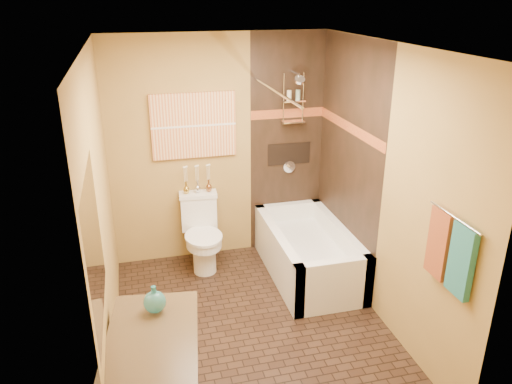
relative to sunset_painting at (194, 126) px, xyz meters
name	(u,v)px	position (x,y,z in m)	size (l,w,h in m)	color
floor	(253,326)	(0.27, -1.48, -1.55)	(3.00, 3.00, 0.00)	black
wall_left	(102,217)	(-0.93, -1.48, -0.30)	(0.02, 3.00, 2.50)	#AE8743
wall_right	(384,189)	(1.47, -1.48, -0.30)	(0.02, 3.00, 2.50)	#AE8743
wall_back	(219,150)	(0.27, 0.02, -0.30)	(2.40, 0.02, 2.50)	#AE8743
wall_front	(318,304)	(0.27, -2.98, -0.30)	(2.40, 0.02, 2.50)	#AE8743
ceiling	(252,46)	(0.27, -1.48, 0.95)	(3.00, 3.00, 0.00)	silver
alcove_tile_back	(287,145)	(1.05, 0.01, -0.30)	(0.85, 0.01, 2.50)	black
alcove_tile_right	(348,163)	(1.46, -0.73, -0.30)	(0.01, 1.50, 2.50)	black
mosaic_band_back	(288,113)	(1.05, 0.00, 0.07)	(0.85, 0.01, 0.10)	maroon
mosaic_band_right	(349,127)	(1.45, -0.73, 0.07)	(0.01, 1.50, 0.10)	maroon
alcove_niche	(289,154)	(1.07, 0.01, -0.40)	(0.50, 0.01, 0.25)	black
shower_fixtures	(293,111)	(1.07, -0.10, 0.12)	(0.24, 0.33, 1.16)	silver
curtain_rod	(275,90)	(0.67, -0.73, 0.47)	(0.03, 0.03, 1.55)	silver
towel_bar	(454,217)	(1.42, -2.53, -0.10)	(0.02, 0.02, 0.55)	silver
towel_teal	(461,261)	(1.43, -2.66, -0.37)	(0.05, 0.22, 0.52)	#217068
towel_rust	(439,244)	(1.43, -2.40, -0.37)	(0.05, 0.22, 0.52)	maroon
sunset_painting	(194,126)	(0.00, 0.00, 0.00)	(0.90, 0.04, 0.70)	#D36431
vanity_mirror	(95,248)	(-0.91, -2.48, -0.05)	(0.01, 1.00, 0.90)	white
bathtub	(308,256)	(1.07, -0.73, -1.33)	(0.80, 1.50, 0.55)	white
toilet	(202,233)	(0.00, -0.27, -1.14)	(0.43, 0.63, 0.81)	white
teal_bottle	(155,299)	(-0.60, -2.23, -0.61)	(0.16, 0.16, 0.24)	#297B7A
bud_vases	(197,178)	(0.00, -0.09, -0.57)	(0.31, 0.07, 0.31)	gold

